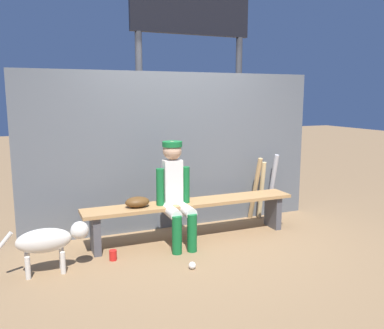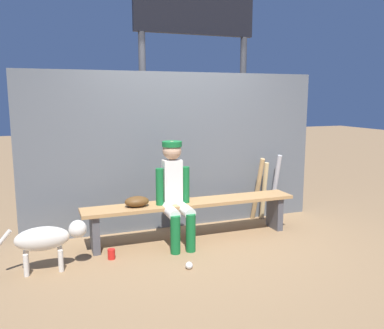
{
  "view_description": "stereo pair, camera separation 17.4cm",
  "coord_description": "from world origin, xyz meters",
  "px_view_note": "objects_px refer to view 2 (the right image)",
  "views": [
    {
      "loc": [
        -1.82,
        -4.37,
        1.72
      ],
      "look_at": [
        0.0,
        0.0,
        0.92
      ],
      "focal_mm": 37.9,
      "sensor_mm": 36.0,
      "label": 1
    },
    {
      "loc": [
        -1.66,
        -4.44,
        1.72
      ],
      "look_at": [
        0.0,
        0.0,
        0.92
      ],
      "focal_mm": 37.9,
      "sensor_mm": 36.0,
      "label": 2
    }
  ],
  "objects_px": {
    "baseball": "(189,265)",
    "cup_on_ground": "(111,254)",
    "bat_wood_tan": "(258,189)",
    "scoreboard": "(199,32)",
    "bat_aluminum_silver": "(275,186)",
    "baseball_glove": "(137,201)",
    "dog": "(48,238)",
    "cup_on_bench": "(160,199)",
    "bat_wood_natural": "(264,191)",
    "dugout_bench": "(192,209)",
    "player_seated": "(175,190)"
  },
  "relations": [
    {
      "from": "dugout_bench",
      "to": "player_seated",
      "type": "distance_m",
      "value": 0.4
    },
    {
      "from": "cup_on_ground",
      "to": "dog",
      "type": "xyz_separation_m",
      "value": [
        -0.62,
        -0.08,
        0.28
      ]
    },
    {
      "from": "bat_wood_natural",
      "to": "dog",
      "type": "distance_m",
      "value": 2.99
    },
    {
      "from": "bat_aluminum_silver",
      "to": "scoreboard",
      "type": "relative_size",
      "value": 0.24
    },
    {
      "from": "dugout_bench",
      "to": "dog",
      "type": "xyz_separation_m",
      "value": [
        -1.65,
        -0.37,
        -0.03
      ]
    },
    {
      "from": "baseball_glove",
      "to": "bat_wood_tan",
      "type": "xyz_separation_m",
      "value": [
        1.79,
        0.39,
        -0.08
      ]
    },
    {
      "from": "player_seated",
      "to": "cup_on_bench",
      "type": "bearing_deg",
      "value": 136.28
    },
    {
      "from": "bat_aluminum_silver",
      "to": "dog",
      "type": "distance_m",
      "value": 3.19
    },
    {
      "from": "cup_on_bench",
      "to": "scoreboard",
      "type": "height_order",
      "value": "scoreboard"
    },
    {
      "from": "bat_wood_tan",
      "to": "bat_aluminum_silver",
      "type": "bearing_deg",
      "value": 9.38
    },
    {
      "from": "bat_wood_natural",
      "to": "cup_on_ground",
      "type": "height_order",
      "value": "bat_wood_natural"
    },
    {
      "from": "bat_aluminum_silver",
      "to": "cup_on_bench",
      "type": "bearing_deg",
      "value": -167.48
    },
    {
      "from": "player_seated",
      "to": "baseball_glove",
      "type": "relative_size",
      "value": 4.32
    },
    {
      "from": "baseball",
      "to": "cup_on_ground",
      "type": "distance_m",
      "value": 0.87
    },
    {
      "from": "baseball_glove",
      "to": "bat_wood_natural",
      "type": "relative_size",
      "value": 0.34
    },
    {
      "from": "player_seated",
      "to": "baseball_glove",
      "type": "height_order",
      "value": "player_seated"
    },
    {
      "from": "dog",
      "to": "bat_wood_natural",
      "type": "bearing_deg",
      "value": 14.9
    },
    {
      "from": "baseball",
      "to": "bat_aluminum_silver",
      "type": "bearing_deg",
      "value": 35.37
    },
    {
      "from": "cup_on_ground",
      "to": "dugout_bench",
      "type": "bearing_deg",
      "value": 15.66
    },
    {
      "from": "player_seated",
      "to": "scoreboard",
      "type": "distance_m",
      "value": 2.63
    },
    {
      "from": "baseball",
      "to": "scoreboard",
      "type": "bearing_deg",
      "value": 66.41
    },
    {
      "from": "baseball",
      "to": "cup_on_bench",
      "type": "relative_size",
      "value": 0.67
    },
    {
      "from": "baseball_glove",
      "to": "bat_aluminum_silver",
      "type": "height_order",
      "value": "bat_aluminum_silver"
    },
    {
      "from": "baseball_glove",
      "to": "cup_on_bench",
      "type": "bearing_deg",
      "value": 6.47
    },
    {
      "from": "bat_aluminum_silver",
      "to": "cup_on_ground",
      "type": "relative_size",
      "value": 8.32
    },
    {
      "from": "baseball",
      "to": "cup_on_bench",
      "type": "height_order",
      "value": "cup_on_bench"
    },
    {
      "from": "baseball",
      "to": "dog",
      "type": "bearing_deg",
      "value": 161.05
    },
    {
      "from": "player_seated",
      "to": "baseball",
      "type": "height_order",
      "value": "player_seated"
    },
    {
      "from": "dugout_bench",
      "to": "player_seated",
      "type": "xyz_separation_m",
      "value": [
        -0.25,
        -0.11,
        0.29
      ]
    },
    {
      "from": "baseball_glove",
      "to": "dog",
      "type": "distance_m",
      "value": 1.06
    },
    {
      "from": "dugout_bench",
      "to": "dog",
      "type": "distance_m",
      "value": 1.69
    },
    {
      "from": "bat_wood_tan",
      "to": "bat_aluminum_silver",
      "type": "relative_size",
      "value": 0.98
    },
    {
      "from": "player_seated",
      "to": "cup_on_ground",
      "type": "height_order",
      "value": "player_seated"
    },
    {
      "from": "dugout_bench",
      "to": "cup_on_bench",
      "type": "bearing_deg",
      "value": 175.44
    },
    {
      "from": "baseball",
      "to": "cup_on_ground",
      "type": "xyz_separation_m",
      "value": [
        -0.69,
        0.53,
        0.02
      ]
    },
    {
      "from": "bat_aluminum_silver",
      "to": "cup_on_ground",
      "type": "distance_m",
      "value": 2.59
    },
    {
      "from": "scoreboard",
      "to": "baseball_glove",
      "type": "bearing_deg",
      "value": -133.33
    },
    {
      "from": "player_seated",
      "to": "bat_wood_tan",
      "type": "xyz_separation_m",
      "value": [
        1.37,
        0.5,
        -0.21
      ]
    },
    {
      "from": "player_seated",
      "to": "cup_on_ground",
      "type": "bearing_deg",
      "value": -167.19
    },
    {
      "from": "bat_wood_natural",
      "to": "dog",
      "type": "bearing_deg",
      "value": -165.1
    },
    {
      "from": "bat_wood_tan",
      "to": "baseball",
      "type": "height_order",
      "value": "bat_wood_tan"
    },
    {
      "from": "bat_wood_tan",
      "to": "bat_aluminum_silver",
      "type": "xyz_separation_m",
      "value": [
        0.31,
        0.05,
        0.01
      ]
    },
    {
      "from": "baseball",
      "to": "dog",
      "type": "relative_size",
      "value": 0.09
    },
    {
      "from": "player_seated",
      "to": "bat_wood_natural",
      "type": "height_order",
      "value": "player_seated"
    },
    {
      "from": "bat_wood_tan",
      "to": "scoreboard",
      "type": "xyz_separation_m",
      "value": [
        -0.5,
        0.99,
        2.21
      ]
    },
    {
      "from": "baseball_glove",
      "to": "bat_wood_tan",
      "type": "distance_m",
      "value": 1.84
    },
    {
      "from": "scoreboard",
      "to": "cup_on_bench",
      "type": "bearing_deg",
      "value": -127.15
    },
    {
      "from": "dugout_bench",
      "to": "baseball_glove",
      "type": "xyz_separation_m",
      "value": [
        -0.68,
        0.0,
        0.16
      ]
    },
    {
      "from": "bat_wood_natural",
      "to": "bat_wood_tan",
      "type": "bearing_deg",
      "value": -172.01
    },
    {
      "from": "scoreboard",
      "to": "bat_wood_tan",
      "type": "bearing_deg",
      "value": -63.12
    }
  ]
}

